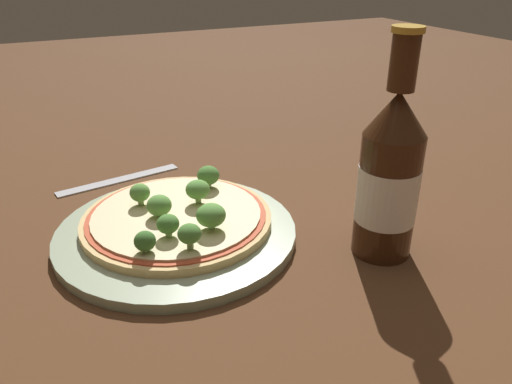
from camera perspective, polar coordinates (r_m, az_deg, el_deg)
ground_plane at (r=0.60m, az=-8.39°, el=-4.42°), size 3.00×3.00×0.00m
plate at (r=0.59m, az=-9.05°, el=-4.60°), size 0.28×0.28×0.01m
pizza at (r=0.59m, az=-8.98°, el=-2.98°), size 0.22×0.22×0.01m
broccoli_floret_0 at (r=0.58m, az=-11.14°, el=-1.33°), size 0.03×0.03×0.03m
broccoli_floret_1 at (r=0.54m, az=-10.03°, el=-3.64°), size 0.02×0.02×0.03m
broccoli_floret_2 at (r=0.52m, az=-12.58°, el=-5.52°), size 0.02×0.02×0.02m
broccoli_floret_3 at (r=0.61m, az=-13.13°, el=-0.10°), size 0.02×0.02×0.03m
broccoli_floret_4 at (r=0.60m, az=-6.67°, el=0.26°), size 0.03×0.03×0.03m
broccoli_floret_5 at (r=0.64m, az=-5.48°, el=1.89°), size 0.03×0.03×0.03m
broccoli_floret_6 at (r=0.51m, az=-7.61°, el=-4.80°), size 0.02×0.02×0.03m
broccoli_floret_7 at (r=0.54m, az=-5.17°, el=-2.67°), size 0.03×0.03×0.03m
beer_bottle at (r=0.53m, az=14.99°, el=1.75°), size 0.06×0.06×0.24m
fork at (r=0.75m, az=-15.36°, el=1.40°), size 0.04×0.18×0.00m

